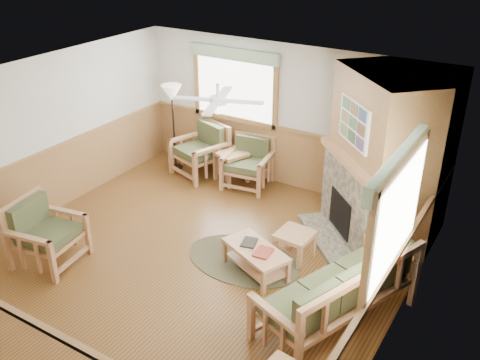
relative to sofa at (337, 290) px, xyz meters
The scene contains 23 objects.
floor 2.42m from the sofa, behind, with size 6.00×6.00×0.01m, color brown.
ceiling 3.23m from the sofa, behind, with size 6.00×6.00×0.01m, color white.
wall_back 4.04m from the sofa, 126.67° to the left, with size 6.00×0.02×2.70m, color silver.
wall_front 3.78m from the sofa, 129.78° to the right, with size 6.00×0.02×2.70m, color silver.
wall_left 5.43m from the sofa, behind, with size 0.02×6.00×2.70m, color silver.
wall_right 1.08m from the sofa, 14.59° to the left, with size 0.02×6.00×2.70m, color silver.
wainscot 2.36m from the sofa, behind, with size 6.00×6.00×1.10m, color #9A6E3F, non-canonical shape.
fireplace 2.39m from the sofa, 97.92° to the left, with size 2.20×2.20×2.70m, color #9A6E3F, non-canonical shape.
window_back 5.08m from the sofa, 137.88° to the left, with size 1.90×0.16×1.50m, color white, non-canonical shape.
window_right 2.12m from the sofa, ahead, with size 0.16×1.90×1.50m, color white, non-canonical shape.
ceiling_fan 3.02m from the sofa, 167.22° to the left, with size 1.24×1.24×0.36m, color white, non-canonical shape.
sofa is the anchor object (origin of this frame).
armchair_back_left 4.81m from the sofa, 146.40° to the left, with size 0.90×0.90×1.02m, color tan, non-canonical shape.
armchair_back_right 3.98m from the sofa, 137.19° to the left, with size 0.82×0.82×0.93m, color tan, non-canonical shape.
armchair_left 4.26m from the sofa, 166.48° to the right, with size 0.88×0.88×0.98m, color tan, non-canonical shape.
coffee_table 1.48m from the sofa, 164.67° to the left, with size 1.02×0.51×0.41m, color tan, non-canonical shape.
end_table_chairs 4.28m from the sofa, 140.52° to the left, with size 0.54×0.52×0.61m, color tan, non-canonical shape.
footstool 1.49m from the sofa, 137.19° to the left, with size 0.51×0.51×0.44m, color tan, non-canonical shape.
braided_rug 1.85m from the sofa, 162.51° to the left, with size 1.80×1.80×0.01m, color #49482E.
floor_lamp_left 5.30m from the sofa, 150.25° to the left, with size 0.40×0.40×1.76m, color black, non-canonical shape.
floor_lamp_right 1.41m from the sofa, 81.99° to the left, with size 0.37×0.37×1.64m, color black, non-canonical shape.
book_red 1.29m from the sofa, 165.05° to the left, with size 0.22×0.30×0.03m, color maroon.
book_dark 1.61m from the sofa, 163.68° to the left, with size 0.20×0.27×0.03m, color black.
Camera 1 is at (4.12, -5.35, 4.70)m, focal length 40.00 mm.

